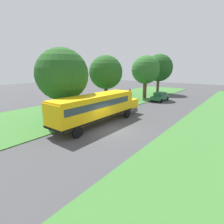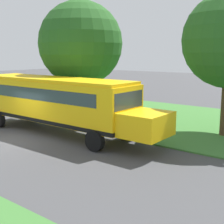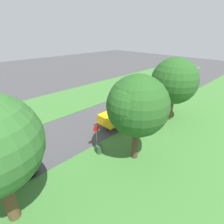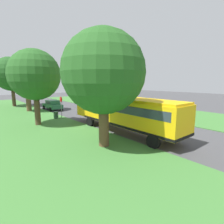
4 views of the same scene
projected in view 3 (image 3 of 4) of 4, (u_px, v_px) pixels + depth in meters
name	position (u px, v px, depth m)	size (l,w,h in m)	color
ground_plane	(129.00, 107.00, 26.79)	(120.00, 120.00, 0.00)	#424244
grass_verge	(194.00, 131.00, 20.36)	(12.00, 80.00, 0.08)	#3D7533
grass_far_side	(92.00, 93.00, 32.55)	(10.00, 80.00, 0.07)	#3D7533
school_bus	(141.00, 101.00, 23.72)	(2.84, 12.42, 3.16)	yellow
car_green_nearest	(6.00, 173.00, 13.27)	(2.02, 4.40, 1.56)	#236038
oak_tree_beside_bus	(175.00, 82.00, 20.84)	(5.59, 5.59, 7.95)	brown
oak_tree_roadside_mid	(136.00, 106.00, 13.86)	(5.10, 5.18, 7.75)	#4C3826
stop_sign	(96.00, 134.00, 16.57)	(0.08, 0.68, 2.74)	gray
trash_bin	(99.00, 150.00, 16.55)	(0.56, 0.56, 0.90)	#2D4C33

